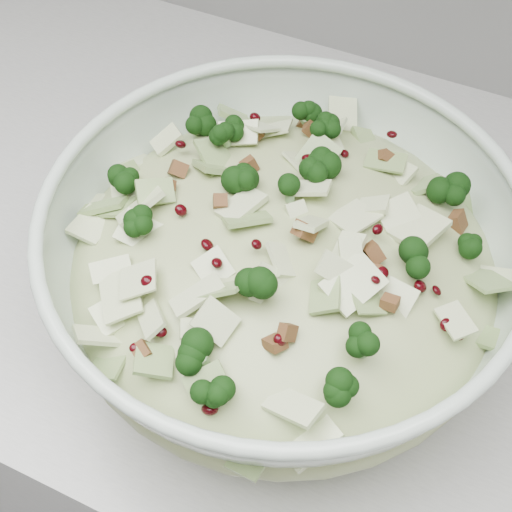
# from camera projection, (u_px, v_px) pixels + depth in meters

# --- Properties ---
(counter) EXTENTS (3.60, 0.60, 0.90)m
(counter) POSITION_uv_depth(u_px,v_px,m) (166.00, 378.00, 1.07)
(counter) COLOR beige
(counter) RESTS_ON floor
(mixing_bowl) EXTENTS (0.47, 0.47, 0.14)m
(mixing_bowl) POSITION_uv_depth(u_px,v_px,m) (282.00, 269.00, 0.55)
(mixing_bowl) COLOR silver
(mixing_bowl) RESTS_ON counter
(salad) EXTENTS (0.39, 0.39, 0.14)m
(salad) POSITION_uv_depth(u_px,v_px,m) (283.00, 251.00, 0.53)
(salad) COLOR #AAB67C
(salad) RESTS_ON mixing_bowl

